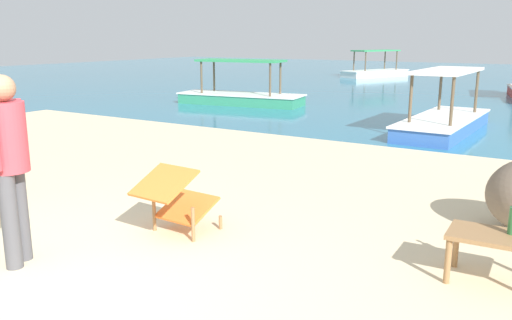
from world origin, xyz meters
TOP-DOWN VIEW (x-y plane):
  - sand_beach at (0.00, 0.00)m, footprint 18.00×14.00m
  - water_surface at (0.00, 22.00)m, footprint 60.00×36.00m
  - low_bench_table at (2.83, 2.17)m, footprint 0.78×0.47m
  - deck_chair_near at (-0.02, 1.68)m, footprint 0.58×0.80m
  - person_standing at (-0.73, 0.43)m, footprint 0.32×0.45m
  - boat_blue at (0.82, 9.19)m, footprint 1.24×3.70m
  - boat_green at (-5.31, 10.87)m, footprint 3.80×1.64m
  - boat_white at (-5.75, 23.57)m, footprint 2.55×3.82m

SIDE VIEW (x-z plane):
  - water_surface at x=0.00m, z-range -0.01..0.01m
  - sand_beach at x=0.00m, z-range 0.00..0.04m
  - boat_blue at x=0.82m, z-range -0.35..0.94m
  - boat_green at x=-5.31m, z-range -0.35..0.94m
  - boat_white at x=-5.75m, z-range -0.35..0.94m
  - low_bench_table at x=2.83m, z-range 0.18..0.59m
  - deck_chair_near at x=-0.02m, z-range 0.08..0.77m
  - person_standing at x=-0.73m, z-range 0.18..1.80m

